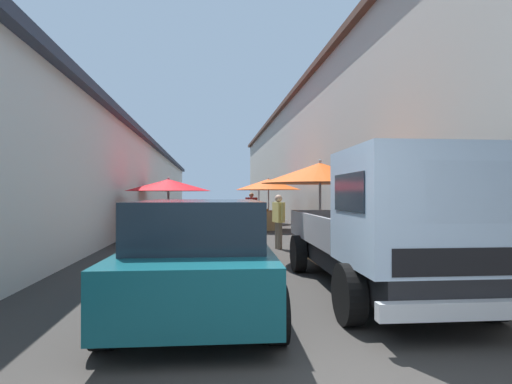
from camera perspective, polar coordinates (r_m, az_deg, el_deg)
ground at (r=15.32m, az=-4.15°, el=-6.08°), size 90.00×90.00×0.00m
building_left_whitewash at (r=18.65m, az=-27.31°, el=1.55°), size 49.80×7.50×4.25m
building_right_concrete at (r=19.31m, az=17.60°, el=5.57°), size 49.80×7.50×7.01m
fruit_stall_mid_lane at (r=16.37m, az=1.83°, el=0.45°), size 2.80×2.80×2.27m
fruit_stall_near_left at (r=13.28m, az=-12.92°, el=0.33°), size 2.87×2.87×2.12m
fruit_stall_far_left at (r=8.73m, az=9.64°, el=1.67°), size 2.69×2.69×2.32m
fruit_stall_far_right at (r=19.94m, az=0.52°, el=-0.10°), size 2.34×2.34×2.13m
fruit_stall_near_right at (r=17.63m, az=-13.04°, el=0.67°), size 2.80×2.80×2.29m
hatchback_car at (r=5.25m, az=-8.24°, el=-9.04°), size 3.98×2.06×1.45m
delivery_truck at (r=5.58m, az=20.05°, el=-5.38°), size 4.98×2.11×2.08m
vendor_by_crates at (r=17.65m, az=-0.70°, el=-2.32°), size 0.43×0.53×1.60m
vendor_in_shade at (r=10.67m, az=3.39°, el=-3.94°), size 0.60×0.30×1.52m
parked_scooter at (r=11.51m, az=-14.77°, el=-5.73°), size 1.69×0.42×1.14m
plastic_stool at (r=14.78m, az=6.25°, el=-5.01°), size 0.30×0.30×0.43m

